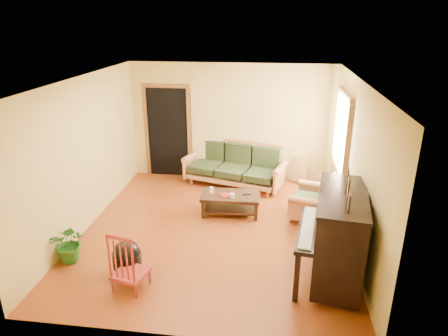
# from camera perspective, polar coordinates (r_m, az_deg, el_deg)

# --- Properties ---
(floor) EXTENTS (5.00, 5.00, 0.00)m
(floor) POSITION_cam_1_polar(r_m,az_deg,el_deg) (7.08, -1.32, -8.88)
(floor) COLOR #68280D
(floor) RESTS_ON ground
(doorway) EXTENTS (1.08, 0.16, 2.05)m
(doorway) POSITION_cam_1_polar(r_m,az_deg,el_deg) (9.22, -8.01, 5.01)
(doorway) COLOR black
(doorway) RESTS_ON floor
(window) EXTENTS (0.12, 1.36, 1.46)m
(window) POSITION_cam_1_polar(r_m,az_deg,el_deg) (7.74, 16.55, 4.94)
(window) COLOR white
(window) RESTS_ON right_wall
(sofa) EXTENTS (2.32, 1.46, 0.92)m
(sofa) POSITION_cam_1_polar(r_m,az_deg,el_deg) (8.72, 1.40, 0.39)
(sofa) COLOR #AA6B3E
(sofa) RESTS_ON floor
(coffee_table) EXTENTS (1.10, 0.62, 0.40)m
(coffee_table) POSITION_cam_1_polar(r_m,az_deg,el_deg) (7.55, 0.95, -5.17)
(coffee_table) COLOR black
(coffee_table) RESTS_ON floor
(armchair) EXTENTS (1.00, 1.03, 0.84)m
(armchair) POSITION_cam_1_polar(r_m,az_deg,el_deg) (7.48, 12.30, -4.04)
(armchair) COLOR #AA6B3E
(armchair) RESTS_ON floor
(piano) EXTENTS (1.07, 1.59, 1.31)m
(piano) POSITION_cam_1_polar(r_m,az_deg,el_deg) (5.78, 16.06, -9.60)
(piano) COLOR black
(piano) RESTS_ON floor
(footstool) EXTENTS (0.44, 0.44, 0.39)m
(footstool) POSITION_cam_1_polar(r_m,az_deg,el_deg) (6.09, -13.66, -12.79)
(footstool) COLOR black
(footstool) RESTS_ON floor
(red_chair) EXTENTS (0.51, 0.54, 0.90)m
(red_chair) POSITION_cam_1_polar(r_m,az_deg,el_deg) (5.65, -13.37, -12.58)
(red_chair) COLOR maroon
(red_chair) RESTS_ON floor
(leaning_frame) EXTENTS (0.46, 0.28, 0.60)m
(leaning_frame) POSITION_cam_1_polar(r_m,az_deg,el_deg) (9.10, 10.46, -0.15)
(leaning_frame) COLOR gold
(leaning_frame) RESTS_ON floor
(ceramic_crock) EXTENTS (0.29, 0.29, 0.27)m
(ceramic_crock) POSITION_cam_1_polar(r_m,az_deg,el_deg) (8.97, 13.96, -1.89)
(ceramic_crock) COLOR #334D9B
(ceramic_crock) RESTS_ON floor
(potted_plant) EXTENTS (0.62, 0.57, 0.60)m
(potted_plant) POSITION_cam_1_polar(r_m,az_deg,el_deg) (6.56, -21.15, -9.97)
(potted_plant) COLOR #24601B
(potted_plant) RESTS_ON floor
(book) EXTENTS (0.25, 0.26, 0.02)m
(book) POSITION_cam_1_polar(r_m,az_deg,el_deg) (7.37, -0.39, -4.06)
(book) COLOR maroon
(book) RESTS_ON coffee_table
(candle) EXTENTS (0.09, 0.09, 0.12)m
(candle) POSITION_cam_1_polar(r_m,az_deg,el_deg) (7.50, -1.86, -3.17)
(candle) COLOR white
(candle) RESTS_ON coffee_table
(glass_jar) EXTENTS (0.13, 0.13, 0.07)m
(glass_jar) POSITION_cam_1_polar(r_m,az_deg,el_deg) (7.35, 1.16, -3.94)
(glass_jar) COLOR silver
(glass_jar) RESTS_ON coffee_table
(remote) EXTENTS (0.17, 0.07, 0.02)m
(remote) POSITION_cam_1_polar(r_m,az_deg,el_deg) (7.46, 3.23, -3.78)
(remote) COLOR black
(remote) RESTS_ON coffee_table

